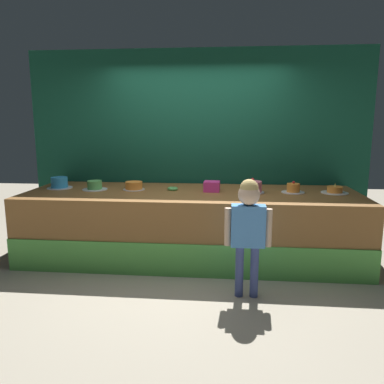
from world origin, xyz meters
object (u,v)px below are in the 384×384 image
pink_box (212,186)px  cake_far_right (335,190)px  child_figure (248,222)px  cake_right (293,189)px  cake_far_left (59,183)px  cake_center_right (252,187)px  donut (173,189)px  cake_center_left (134,186)px  cake_left (95,186)px

pink_box → cake_far_right: (1.52, 0.02, -0.03)m
child_figure → cake_right: 1.30m
cake_far_left → cake_right: (3.03, -0.03, -0.02)m
cake_center_right → cake_far_right: cake_center_right is taller
cake_far_left → cake_center_right: size_ratio=1.10×
cake_center_right → cake_far_right: (1.01, 0.06, -0.03)m
donut → cake_far_right: size_ratio=0.42×
cake_far_right → cake_center_left: bearing=-179.9°
donut → cake_left: 1.01m
donut → cake_right: bearing=-0.9°
child_figure → pink_box: size_ratio=6.01×
pink_box → cake_far_right: bearing=0.8°
cake_far_right → pink_box: bearing=-179.2°
child_figure → cake_far_right: 1.61m
cake_far_left → cake_left: size_ratio=1.02×
child_figure → cake_center_left: bearing=140.7°
cake_left → cake_center_right: cake_center_right is taller
cake_far_left → cake_center_right: cake_center_right is taller
pink_box → cake_center_right: 0.51m
donut → cake_center_right: cake_center_right is taller
cake_center_right → cake_center_left: bearing=177.9°
child_figure → cake_center_left: 1.83m
cake_left → cake_right: bearing=0.9°
donut → cake_center_right: bearing=-3.9°
cake_center_left → cake_center_right: size_ratio=0.93×
cake_far_left → cake_far_right: cake_far_left is taller
donut → cake_far_left: (-1.52, 0.01, 0.05)m
donut → cake_center_left: (-0.51, -0.01, 0.03)m
donut → cake_right: (1.52, -0.02, 0.03)m
cake_right → donut: bearing=179.1°
cake_center_left → cake_far_right: 2.53m
donut → cake_far_left: bearing=179.8°
cake_center_left → cake_far_right: cake_far_right is taller
child_figure → cake_center_right: (0.10, 1.10, 0.15)m
cake_center_right → cake_right: (0.51, 0.05, -0.02)m
cake_center_left → cake_center_right: (1.52, -0.06, 0.02)m
cake_far_left → cake_center_left: size_ratio=1.18×
donut → cake_center_left: cake_center_left is taller
cake_far_left → cake_center_left: (1.01, -0.02, -0.02)m
donut → pink_box: bearing=-3.4°
pink_box → cake_center_left: pink_box is taller
cake_left → cake_far_right: (3.03, 0.05, -0.02)m
child_figure → cake_far_left: 2.70m
donut → cake_right: cake_right is taller
child_figure → pink_box: child_figure is taller
child_figure → cake_right: child_figure is taller
cake_center_left → cake_far_right: bearing=0.1°
cake_left → cake_center_left: 0.51m
cake_center_right → donut: bearing=176.1°
child_figure → donut: child_figure is taller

